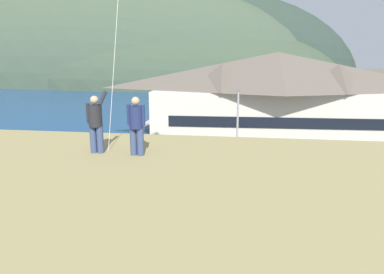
{
  "coord_description": "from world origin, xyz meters",
  "views": [
    {
      "loc": [
        3.02,
        -16.92,
        9.94
      ],
      "look_at": [
        -0.62,
        9.0,
        3.9
      ],
      "focal_mm": 32.49,
      "sensor_mm": 36.0,
      "label": 1
    }
  ],
  "objects_px": {
    "storage_shed_waterside": "(201,122)",
    "parked_car_mid_row_far": "(249,190)",
    "parked_car_mid_row_center": "(355,232)",
    "person_companion": "(136,124)",
    "harbor_lodge": "(276,98)",
    "parked_car_front_row_end": "(171,177)",
    "parking_light_pole": "(237,130)",
    "wharf_dock": "(184,121)",
    "parked_car_back_row_left": "(9,219)",
    "parked_car_lone_by_shed": "(62,173)",
    "parked_car_front_row_silver": "(345,197)",
    "person_kite_flyer": "(96,122)",
    "parked_car_back_row_right": "(104,214)",
    "moored_boat_wharfside": "(159,121)"
  },
  "relations": [
    {
      "from": "wharf_dock",
      "to": "parked_car_mid_row_far",
      "type": "height_order",
      "value": "parked_car_mid_row_far"
    },
    {
      "from": "person_companion",
      "to": "moored_boat_wharfside",
      "type": "bearing_deg",
      "value": 102.7
    },
    {
      "from": "storage_shed_waterside",
      "to": "parked_car_mid_row_center",
      "type": "relative_size",
      "value": 1.48
    },
    {
      "from": "wharf_dock",
      "to": "parked_car_front_row_silver",
      "type": "xyz_separation_m",
      "value": [
        15.47,
        -29.34,
        0.71
      ]
    },
    {
      "from": "parked_car_lone_by_shed",
      "to": "wharf_dock",
      "type": "bearing_deg",
      "value": 79.45
    },
    {
      "from": "parked_car_mid_row_far",
      "to": "parking_light_pole",
      "type": "distance_m",
      "value": 5.89
    },
    {
      "from": "storage_shed_waterside",
      "to": "parked_car_front_row_end",
      "type": "distance_m",
      "value": 15.98
    },
    {
      "from": "parking_light_pole",
      "to": "person_companion",
      "type": "distance_m",
      "value": 18.44
    },
    {
      "from": "parked_car_front_row_end",
      "to": "parking_light_pole",
      "type": "height_order",
      "value": "parking_light_pole"
    },
    {
      "from": "parked_car_front_row_end",
      "to": "parked_car_back_row_right",
      "type": "relative_size",
      "value": 0.99
    },
    {
      "from": "parked_car_mid_row_center",
      "to": "parked_car_back_row_right",
      "type": "relative_size",
      "value": 0.97
    },
    {
      "from": "storage_shed_waterside",
      "to": "parked_car_mid_row_far",
      "type": "xyz_separation_m",
      "value": [
        5.3,
        -17.8,
        -1.27
      ]
    },
    {
      "from": "parked_car_front_row_silver",
      "to": "person_kite_flyer",
      "type": "xyz_separation_m",
      "value": [
        -11.2,
        -12.6,
        6.97
      ]
    },
    {
      "from": "storage_shed_waterside",
      "to": "parked_car_mid_row_center",
      "type": "distance_m",
      "value": 25.35
    },
    {
      "from": "parked_car_mid_row_far",
      "to": "storage_shed_waterside",
      "type": "bearing_deg",
      "value": 106.58
    },
    {
      "from": "storage_shed_waterside",
      "to": "parked_car_back_row_left",
      "type": "height_order",
      "value": "storage_shed_waterside"
    },
    {
      "from": "wharf_dock",
      "to": "parked_car_back_row_right",
      "type": "height_order",
      "value": "parked_car_back_row_right"
    },
    {
      "from": "harbor_lodge",
      "to": "parked_car_mid_row_center",
      "type": "xyz_separation_m",
      "value": [
        2.27,
        -21.81,
        -4.48
      ]
    },
    {
      "from": "parked_car_lone_by_shed",
      "to": "parked_car_back_row_left",
      "type": "relative_size",
      "value": 1.0
    },
    {
      "from": "wharf_dock",
      "to": "person_kite_flyer",
      "type": "height_order",
      "value": "person_kite_flyer"
    },
    {
      "from": "storage_shed_waterside",
      "to": "person_companion",
      "type": "relative_size",
      "value": 3.58
    },
    {
      "from": "moored_boat_wharfside",
      "to": "parked_car_front_row_end",
      "type": "height_order",
      "value": "moored_boat_wharfside"
    },
    {
      "from": "storage_shed_waterside",
      "to": "parking_light_pole",
      "type": "distance_m",
      "value": 13.78
    },
    {
      "from": "moored_boat_wharfside",
      "to": "parking_light_pole",
      "type": "height_order",
      "value": "parking_light_pole"
    },
    {
      "from": "parked_car_mid_row_center",
      "to": "person_companion",
      "type": "bearing_deg",
      "value": -139.44
    },
    {
      "from": "wharf_dock",
      "to": "parked_car_front_row_silver",
      "type": "bearing_deg",
      "value": -62.19
    },
    {
      "from": "parking_light_pole",
      "to": "parked_car_back_row_left",
      "type": "bearing_deg",
      "value": -138.37
    },
    {
      "from": "parked_car_lone_by_shed",
      "to": "parked_car_back_row_left",
      "type": "bearing_deg",
      "value": -82.87
    },
    {
      "from": "parked_car_back_row_left",
      "to": "parked_car_front_row_silver",
      "type": "bearing_deg",
      "value": 17.0
    },
    {
      "from": "parked_car_mid_row_far",
      "to": "parked_car_front_row_silver",
      "type": "bearing_deg",
      "value": -2.51
    },
    {
      "from": "parked_car_back_row_left",
      "to": "parked_car_lone_by_shed",
      "type": "bearing_deg",
      "value": 97.13
    },
    {
      "from": "parked_car_lone_by_shed",
      "to": "parked_car_front_row_end",
      "type": "bearing_deg",
      "value": 2.31
    },
    {
      "from": "wharf_dock",
      "to": "parked_car_mid_row_far",
      "type": "xyz_separation_m",
      "value": [
        9.31,
        -29.07,
        0.71
      ]
    },
    {
      "from": "storage_shed_waterside",
      "to": "parked_car_front_row_silver",
      "type": "bearing_deg",
      "value": -57.61
    },
    {
      "from": "parked_car_mid_row_center",
      "to": "parking_light_pole",
      "type": "relative_size",
      "value": 0.59
    },
    {
      "from": "moored_boat_wharfside",
      "to": "parked_car_back_row_left",
      "type": "distance_m",
      "value": 33.2
    },
    {
      "from": "parked_car_back_row_right",
      "to": "parked_car_back_row_left",
      "type": "height_order",
      "value": "same"
    },
    {
      "from": "parked_car_front_row_silver",
      "to": "person_kite_flyer",
      "type": "bearing_deg",
      "value": -131.65
    },
    {
      "from": "parked_car_mid_row_center",
      "to": "parked_car_front_row_silver",
      "type": "relative_size",
      "value": 0.99
    },
    {
      "from": "parked_car_front_row_end",
      "to": "parked_car_mid_row_center",
      "type": "xyz_separation_m",
      "value": [
        11.18,
        -7.05,
        0.0
      ]
    },
    {
      "from": "wharf_dock",
      "to": "parked_car_back_row_left",
      "type": "distance_m",
      "value": 35.58
    },
    {
      "from": "parked_car_front_row_silver",
      "to": "wharf_dock",
      "type": "bearing_deg",
      "value": 117.81
    },
    {
      "from": "person_companion",
      "to": "parked_car_front_row_silver",
      "type": "bearing_deg",
      "value": 52.03
    },
    {
      "from": "harbor_lodge",
      "to": "parked_car_mid_row_far",
      "type": "xyz_separation_m",
      "value": [
        -3.1,
        -16.65,
        -4.48
      ]
    },
    {
      "from": "parked_car_mid_row_center",
      "to": "harbor_lodge",
      "type": "bearing_deg",
      "value": 95.94
    },
    {
      "from": "storage_shed_waterside",
      "to": "wharf_dock",
      "type": "xyz_separation_m",
      "value": [
        -4.01,
        11.27,
        -1.98
      ]
    },
    {
      "from": "parked_car_lone_by_shed",
      "to": "parked_car_back_row_left",
      "type": "xyz_separation_m",
      "value": [
        0.98,
        -7.8,
        0.0
      ]
    },
    {
      "from": "wharf_dock",
      "to": "parked_car_lone_by_shed",
      "type": "bearing_deg",
      "value": -100.55
    },
    {
      "from": "storage_shed_waterside",
      "to": "parked_car_front_row_silver",
      "type": "relative_size",
      "value": 1.46
    },
    {
      "from": "storage_shed_waterside",
      "to": "parked_car_back_row_right",
      "type": "height_order",
      "value": "storage_shed_waterside"
    }
  ]
}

